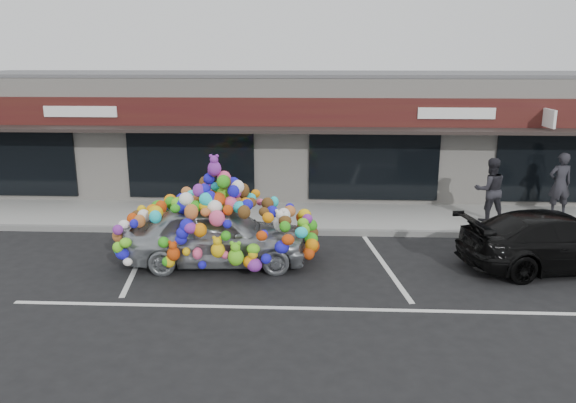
{
  "coord_description": "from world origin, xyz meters",
  "views": [
    {
      "loc": [
        1.1,
        -12.59,
        4.86
      ],
      "look_at": [
        0.41,
        1.4,
        1.24
      ],
      "focal_mm": 35.0,
      "sensor_mm": 36.0,
      "label": 1
    }
  ],
  "objects_px": {
    "toy_car": "(217,227)",
    "pedestrian_b": "(490,190)",
    "pedestrian_a": "(560,184)",
    "black_sedan": "(558,241)"
  },
  "relations": [
    {
      "from": "toy_car",
      "to": "pedestrian_a",
      "type": "height_order",
      "value": "toy_car"
    },
    {
      "from": "black_sedan",
      "to": "pedestrian_b",
      "type": "height_order",
      "value": "pedestrian_b"
    },
    {
      "from": "pedestrian_a",
      "to": "pedestrian_b",
      "type": "relative_size",
      "value": 1.02
    },
    {
      "from": "black_sedan",
      "to": "pedestrian_a",
      "type": "bearing_deg",
      "value": -33.53
    },
    {
      "from": "toy_car",
      "to": "black_sedan",
      "type": "bearing_deg",
      "value": -92.6
    },
    {
      "from": "pedestrian_a",
      "to": "pedestrian_b",
      "type": "distance_m",
      "value": 2.46
    },
    {
      "from": "black_sedan",
      "to": "pedestrian_a",
      "type": "distance_m",
      "value": 4.57
    },
    {
      "from": "toy_car",
      "to": "black_sedan",
      "type": "relative_size",
      "value": 1.03
    },
    {
      "from": "toy_car",
      "to": "pedestrian_a",
      "type": "relative_size",
      "value": 2.47
    },
    {
      "from": "toy_car",
      "to": "pedestrian_b",
      "type": "distance_m",
      "value": 8.25
    }
  ]
}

